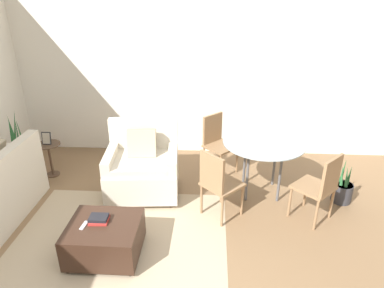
{
  "coord_description": "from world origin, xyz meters",
  "views": [
    {
      "loc": [
        0.46,
        -2.26,
        2.63
      ],
      "look_at": [
        0.21,
        1.84,
        0.75
      ],
      "focal_mm": 32.0,
      "sensor_mm": 36.0,
      "label": 1
    }
  ],
  "objects_px": {
    "side_table": "(49,154)",
    "dining_chair_near_left": "(218,181)",
    "dining_table": "(263,148)",
    "ottoman": "(105,238)",
    "dining_chair_near_right": "(321,184)",
    "potted_plant": "(21,160)",
    "tv_remote_primary": "(84,225)",
    "potted_plant_small": "(342,190)",
    "book_stack": "(99,219)",
    "dining_chair_far_left": "(217,140)",
    "armchair": "(143,168)",
    "picture_frame": "(46,138)"
  },
  "relations": [
    {
      "from": "side_table",
      "to": "dining_chair_near_left",
      "type": "xyz_separation_m",
      "value": [
        2.51,
        -0.9,
        0.15
      ]
    },
    {
      "from": "dining_table",
      "to": "ottoman",
      "type": "bearing_deg",
      "value": -142.97
    },
    {
      "from": "dining_chair_near_right",
      "to": "potted_plant",
      "type": "bearing_deg",
      "value": 167.57
    },
    {
      "from": "ottoman",
      "to": "tv_remote_primary",
      "type": "relative_size",
      "value": 5.21
    },
    {
      "from": "potted_plant",
      "to": "tv_remote_primary",
      "type": "bearing_deg",
      "value": -46.63
    },
    {
      "from": "dining_chair_near_left",
      "to": "potted_plant_small",
      "type": "relative_size",
      "value": 1.51
    },
    {
      "from": "potted_plant",
      "to": "dining_chair_near_right",
      "type": "bearing_deg",
      "value": -12.43
    },
    {
      "from": "dining_table",
      "to": "dining_chair_near_left",
      "type": "xyz_separation_m",
      "value": [
        -0.61,
        -0.61,
        -0.17
      ]
    },
    {
      "from": "tv_remote_primary",
      "to": "dining_chair_near_left",
      "type": "height_order",
      "value": "dining_chair_near_left"
    },
    {
      "from": "potted_plant_small",
      "to": "book_stack",
      "type": "bearing_deg",
      "value": -158.7
    },
    {
      "from": "book_stack",
      "to": "tv_remote_primary",
      "type": "height_order",
      "value": "book_stack"
    },
    {
      "from": "dining_chair_near_left",
      "to": "dining_chair_far_left",
      "type": "relative_size",
      "value": 1.0
    },
    {
      "from": "armchair",
      "to": "dining_chair_near_right",
      "type": "xyz_separation_m",
      "value": [
        2.24,
        -0.51,
        0.13
      ]
    },
    {
      "from": "dining_chair_far_left",
      "to": "book_stack",
      "type": "bearing_deg",
      "value": -123.09
    },
    {
      "from": "armchair",
      "to": "dining_chair_near_left",
      "type": "xyz_separation_m",
      "value": [
        1.01,
        -0.51,
        0.13
      ]
    },
    {
      "from": "dining_chair_far_left",
      "to": "dining_table",
      "type": "bearing_deg",
      "value": -45.0
    },
    {
      "from": "ottoman",
      "to": "dining_table",
      "type": "xyz_separation_m",
      "value": [
        1.8,
        1.36,
        0.47
      ]
    },
    {
      "from": "tv_remote_primary",
      "to": "side_table",
      "type": "bearing_deg",
      "value": 123.95
    },
    {
      "from": "side_table",
      "to": "dining_chair_near_left",
      "type": "bearing_deg",
      "value": -19.8
    },
    {
      "from": "dining_chair_far_left",
      "to": "potted_plant_small",
      "type": "distance_m",
      "value": 1.88
    },
    {
      "from": "potted_plant_small",
      "to": "armchair",
      "type": "bearing_deg",
      "value": 178.7
    },
    {
      "from": "book_stack",
      "to": "dining_chair_far_left",
      "type": "xyz_separation_m",
      "value": [
        1.25,
        1.91,
        0.1
      ]
    },
    {
      "from": "tv_remote_primary",
      "to": "dining_chair_near_left",
      "type": "xyz_separation_m",
      "value": [
        1.38,
        0.78,
        0.12
      ]
    },
    {
      "from": "potted_plant",
      "to": "dining_chair_far_left",
      "type": "relative_size",
      "value": 1.12
    },
    {
      "from": "book_stack",
      "to": "dining_chair_near_right",
      "type": "bearing_deg",
      "value": 15.63
    },
    {
      "from": "side_table",
      "to": "dining_chair_far_left",
      "type": "height_order",
      "value": "dining_chair_far_left"
    },
    {
      "from": "ottoman",
      "to": "tv_remote_primary",
      "type": "height_order",
      "value": "tv_remote_primary"
    },
    {
      "from": "dining_table",
      "to": "dining_chair_far_left",
      "type": "distance_m",
      "value": 0.88
    },
    {
      "from": "tv_remote_primary",
      "to": "dining_chair_near_right",
      "type": "height_order",
      "value": "dining_chair_near_right"
    },
    {
      "from": "potted_plant",
      "to": "dining_chair_far_left",
      "type": "xyz_separation_m",
      "value": [
        2.99,
        0.29,
        0.29
      ]
    },
    {
      "from": "book_stack",
      "to": "dining_chair_near_right",
      "type": "xyz_separation_m",
      "value": [
        2.47,
        0.69,
        0.1
      ]
    },
    {
      "from": "potted_plant",
      "to": "potted_plant_small",
      "type": "distance_m",
      "value": 4.7
    },
    {
      "from": "picture_frame",
      "to": "side_table",
      "type": "bearing_deg",
      "value": -90.0
    },
    {
      "from": "picture_frame",
      "to": "dining_chair_near_right",
      "type": "distance_m",
      "value": 3.84
    },
    {
      "from": "book_stack",
      "to": "potted_plant",
      "type": "xyz_separation_m",
      "value": [
        -1.75,
        1.62,
        -0.19
      ]
    },
    {
      "from": "tv_remote_primary",
      "to": "side_table",
      "type": "xyz_separation_m",
      "value": [
        -1.13,
        1.68,
        -0.04
      ]
    },
    {
      "from": "armchair",
      "to": "dining_chair_far_left",
      "type": "bearing_deg",
      "value": 35.02
    },
    {
      "from": "tv_remote_primary",
      "to": "dining_chair_far_left",
      "type": "bearing_deg",
      "value": 55.45
    },
    {
      "from": "potted_plant",
      "to": "side_table",
      "type": "bearing_deg",
      "value": -2.89
    },
    {
      "from": "dining_chair_near_left",
      "to": "side_table",
      "type": "bearing_deg",
      "value": 160.2
    },
    {
      "from": "tv_remote_primary",
      "to": "dining_chair_near_right",
      "type": "distance_m",
      "value": 2.72
    },
    {
      "from": "book_stack",
      "to": "tv_remote_primary",
      "type": "xyz_separation_m",
      "value": [
        -0.13,
        -0.09,
        -0.02
      ]
    },
    {
      "from": "dining_table",
      "to": "book_stack",
      "type": "bearing_deg",
      "value": -144.98
    },
    {
      "from": "book_stack",
      "to": "potted_plant_small",
      "type": "relative_size",
      "value": 0.34
    },
    {
      "from": "side_table",
      "to": "dining_chair_near_right",
      "type": "xyz_separation_m",
      "value": [
        3.74,
        -0.9,
        0.15
      ]
    },
    {
      "from": "ottoman",
      "to": "book_stack",
      "type": "height_order",
      "value": "book_stack"
    },
    {
      "from": "potted_plant",
      "to": "dining_table",
      "type": "relative_size",
      "value": 0.92
    },
    {
      "from": "potted_plant",
      "to": "dining_chair_far_left",
      "type": "distance_m",
      "value": 3.02
    },
    {
      "from": "book_stack",
      "to": "potted_plant",
      "type": "distance_m",
      "value": 2.39
    },
    {
      "from": "dining_chair_far_left",
      "to": "potted_plant_small",
      "type": "height_order",
      "value": "dining_chair_far_left"
    }
  ]
}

